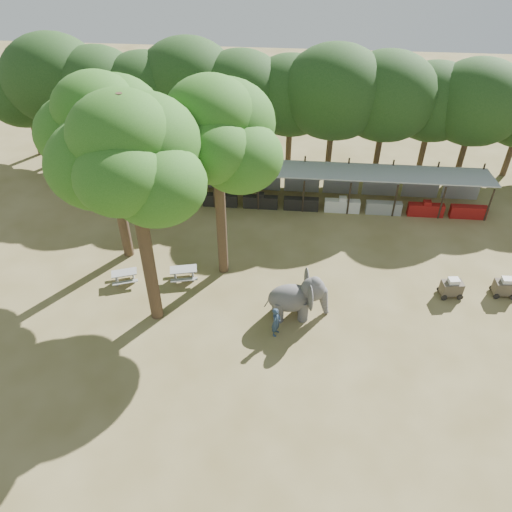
# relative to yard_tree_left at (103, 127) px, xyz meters

# --- Properties ---
(ground) EXTENTS (100.00, 100.00, 0.00)m
(ground) POSITION_rel_yard_tree_left_xyz_m (9.13, -7.19, -8.20)
(ground) COLOR brown
(ground) RESTS_ON ground
(vendor_stalls) EXTENTS (28.00, 2.99, 2.80)m
(vendor_stalls) POSITION_rel_yard_tree_left_xyz_m (9.13, 6.65, -7.02)
(vendor_stalls) COLOR #95999C
(vendor_stalls) RESTS_ON ground
(yard_tree_left) EXTENTS (7.10, 6.90, 11.02)m
(yard_tree_left) POSITION_rel_yard_tree_left_xyz_m (0.00, 0.00, 0.00)
(yard_tree_left) COLOR #332316
(yard_tree_left) RESTS_ON ground
(yard_tree_center) EXTENTS (7.10, 6.90, 12.04)m
(yard_tree_center) POSITION_rel_yard_tree_left_xyz_m (3.00, -5.00, 1.01)
(yard_tree_center) COLOR #332316
(yard_tree_center) RESTS_ON ground
(yard_tree_back) EXTENTS (7.10, 6.90, 11.36)m
(yard_tree_back) POSITION_rel_yard_tree_left_xyz_m (6.00, -1.00, 0.34)
(yard_tree_back) COLOR #332316
(yard_tree_back) RESTS_ON ground
(backdrop_trees) EXTENTS (46.46, 5.95, 8.33)m
(backdrop_trees) POSITION_rel_yard_tree_left_xyz_m (9.13, 11.81, -2.69)
(backdrop_trees) COLOR #332316
(backdrop_trees) RESTS_ON ground
(elephant) EXTENTS (3.38, 2.54, 2.53)m
(elephant) POSITION_rel_yard_tree_left_xyz_m (10.53, -4.47, -6.93)
(elephant) COLOR #464343
(elephant) RESTS_ON ground
(handler) EXTENTS (0.60, 0.73, 1.74)m
(handler) POSITION_rel_yard_tree_left_xyz_m (9.49, -5.95, -7.33)
(handler) COLOR #26384C
(handler) RESTS_ON ground
(picnic_table_near) EXTENTS (1.74, 1.66, 0.70)m
(picnic_table_near) POSITION_rel_yard_tree_left_xyz_m (0.67, -2.71, -7.74)
(picnic_table_near) COLOR gray
(picnic_table_near) RESTS_ON ground
(picnic_table_far) EXTENTS (1.78, 1.67, 0.76)m
(picnic_table_far) POSITION_rel_yard_tree_left_xyz_m (3.98, -2.18, -7.71)
(picnic_table_far) COLOR gray
(picnic_table_far) RESTS_ON ground
(cart_front) EXTENTS (1.33, 0.97, 1.20)m
(cart_front) POSITION_rel_yard_tree_left_xyz_m (18.94, -2.23, -7.61)
(cart_front) COLOR #3D342A
(cart_front) RESTS_ON ground
(cart_back) EXTENTS (1.25, 0.84, 1.20)m
(cart_back) POSITION_rel_yard_tree_left_xyz_m (21.86, -1.91, -7.61)
(cart_back) COLOR #3D342A
(cart_back) RESTS_ON ground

